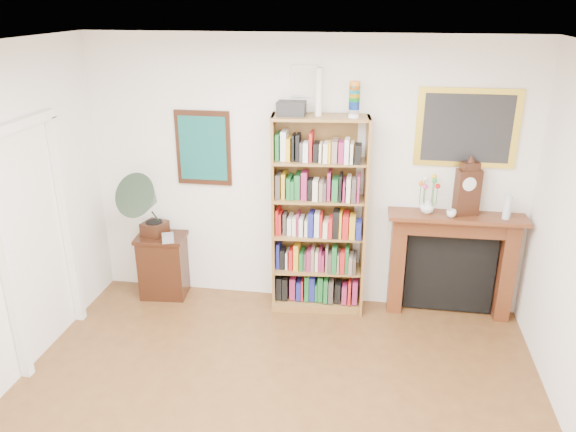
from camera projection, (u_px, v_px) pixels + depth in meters
The scene contains 15 objects.
room at pixel (250, 295), 3.44m from camera, with size 4.51×5.01×2.81m.
door_casing at pixel (36, 222), 4.92m from camera, with size 0.08×1.02×2.17m.
teal_poster at pixel (203, 148), 5.79m from camera, with size 0.58×0.04×0.78m.
small_picture at pixel (305, 81), 5.37m from camera, with size 0.26×0.04×0.30m.
gilt_painting at pixel (467, 128), 5.29m from camera, with size 0.95×0.04×0.75m.
bookshelf at pixel (319, 206), 5.63m from camera, with size 0.98×0.43×2.37m.
side_cabinet at pixel (163, 266), 6.15m from camera, with size 0.52×0.38×0.71m, color black.
fireplace at pixel (452, 255), 5.69m from camera, with size 1.33×0.34×1.12m.
gramophone at pixel (147, 201), 5.78m from camera, with size 0.58×0.67×0.76m.
cd_stack at pixel (168, 238), 5.87m from camera, with size 0.12×0.12×0.08m, color #A9A9B5.
mantel_clock at pixel (468, 190), 5.40m from camera, with size 0.25×0.19×0.53m.
flower_vase at pixel (427, 206), 5.50m from camera, with size 0.14×0.14×0.14m, color white.
teacup at pixel (451, 213), 5.41m from camera, with size 0.09×0.09×0.07m, color white.
bottle_left at pixel (507, 207), 5.34m from camera, with size 0.07×0.07×0.24m, color silver.
bottle_right at pixel (508, 207), 5.39m from camera, with size 0.06×0.06×0.20m, color silver.
Camera 1 is at (0.71, -2.95, 3.11)m, focal length 35.00 mm.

